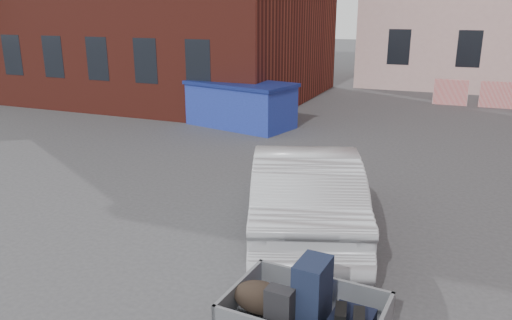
% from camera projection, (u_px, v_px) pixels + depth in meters
% --- Properties ---
extents(ground, '(120.00, 120.00, 0.00)m').
position_uv_depth(ground, '(236.00, 258.00, 7.62)').
color(ground, '#38383A').
rests_on(ground, ground).
extents(far_building, '(6.00, 6.00, 8.00)m').
position_uv_depth(far_building, '(101.00, 4.00, 33.26)').
color(far_building, maroon).
rests_on(far_building, ground).
extents(barriers, '(4.70, 0.18, 1.00)m').
position_uv_depth(barriers, '(498.00, 95.00, 19.20)').
color(barriers, red).
rests_on(barriers, ground).
extents(trailer, '(1.68, 1.86, 1.20)m').
position_uv_depth(trailer, '(304.00, 313.00, 5.19)').
color(trailer, black).
rests_on(trailer, ground).
extents(dumpster, '(3.75, 2.53, 1.44)m').
position_uv_depth(dumpster, '(241.00, 104.00, 16.09)').
color(dumpster, '#2336A6').
rests_on(dumpster, ground).
extents(silver_car, '(3.10, 4.92, 1.53)m').
position_uv_depth(silver_car, '(304.00, 190.00, 8.30)').
color(silver_car, '#ABADB2').
rests_on(silver_car, ground).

